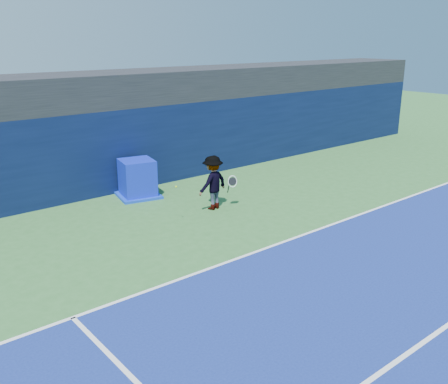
# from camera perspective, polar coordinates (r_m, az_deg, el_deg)

# --- Properties ---
(ground) EXTENTS (80.00, 80.00, 0.00)m
(ground) POSITION_cam_1_polar(r_m,az_deg,el_deg) (11.53, 13.74, -11.56)
(ground) COLOR #336C30
(ground) RESTS_ON ground
(baseline) EXTENTS (24.00, 0.10, 0.01)m
(baseline) POSITION_cam_1_polar(r_m,az_deg,el_deg) (13.30, 3.37, -6.94)
(baseline) COLOR white
(baseline) RESTS_ON ground
(service_line) EXTENTS (24.00, 0.10, 0.01)m
(service_line) POSITION_cam_1_polar(r_m,az_deg,el_deg) (10.65, 22.60, -15.04)
(service_line) COLOR white
(service_line) RESTS_ON ground
(stadium_band) EXTENTS (36.00, 3.00, 1.20)m
(stadium_band) POSITION_cam_1_polar(r_m,az_deg,el_deg) (19.31, -14.14, 11.30)
(stadium_band) COLOR black
(stadium_band) RESTS_ON back_wall_assembly
(back_wall_assembly) EXTENTS (36.00, 1.03, 3.00)m
(back_wall_assembly) POSITION_cam_1_polar(r_m,az_deg,el_deg) (18.75, -12.34, 4.74)
(back_wall_assembly) COLOR #091334
(back_wall_assembly) RESTS_ON ground
(equipment_cart) EXTENTS (1.67, 1.67, 1.34)m
(equipment_cart) POSITION_cam_1_polar(r_m,az_deg,el_deg) (17.92, -9.85, 1.37)
(equipment_cart) COLOR #0D1EBD
(equipment_cart) RESTS_ON ground
(tennis_player) EXTENTS (1.38, 0.84, 1.80)m
(tennis_player) POSITION_cam_1_polar(r_m,az_deg,el_deg) (16.31, -1.28, 1.08)
(tennis_player) COLOR white
(tennis_player) RESTS_ON ground
(tennis_ball) EXTENTS (0.06, 0.06, 0.06)m
(tennis_ball) POSITION_cam_1_polar(r_m,az_deg,el_deg) (14.88, -5.50, 0.61)
(tennis_ball) COLOR #BADB18
(tennis_ball) RESTS_ON ground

